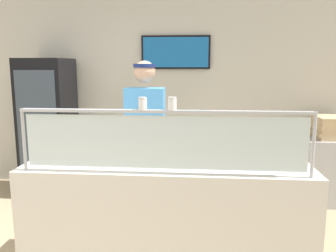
{
  "coord_description": "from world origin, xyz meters",
  "views": [
    {
      "loc": [
        1.36,
        -2.32,
        1.72
      ],
      "look_at": [
        1.13,
        0.41,
        1.24
      ],
      "focal_mm": 37.14,
      "sensor_mm": 36.0,
      "label": 1
    }
  ],
  "objects_px": {
    "pizza_server": "(155,154)",
    "pizza_box_stack": "(333,127)",
    "drink_fridge": "(49,127)",
    "pizza_tray": "(150,156)",
    "parmesan_shaker": "(143,104)",
    "pepper_flake_shaker": "(172,104)",
    "worker_figure": "(146,138)"
  },
  "relations": [
    {
      "from": "drink_fridge",
      "to": "parmesan_shaker",
      "type": "bearing_deg",
      "value": -51.8
    },
    {
      "from": "pizza_tray",
      "to": "pizza_box_stack",
      "type": "height_order",
      "value": "pizza_box_stack"
    },
    {
      "from": "pepper_flake_shaker",
      "to": "pizza_box_stack",
      "type": "bearing_deg",
      "value": 47.34
    },
    {
      "from": "pizza_tray",
      "to": "worker_figure",
      "type": "height_order",
      "value": "worker_figure"
    },
    {
      "from": "parmesan_shaker",
      "to": "worker_figure",
      "type": "height_order",
      "value": "worker_figure"
    },
    {
      "from": "pizza_server",
      "to": "worker_figure",
      "type": "distance_m",
      "value": 0.59
    },
    {
      "from": "parmesan_shaker",
      "to": "drink_fridge",
      "type": "relative_size",
      "value": 0.05
    },
    {
      "from": "parmesan_shaker",
      "to": "worker_figure",
      "type": "bearing_deg",
      "value": 97.63
    },
    {
      "from": "pizza_tray",
      "to": "parmesan_shaker",
      "type": "distance_m",
      "value": 0.64
    },
    {
      "from": "parmesan_shaker",
      "to": "worker_figure",
      "type": "xyz_separation_m",
      "value": [
        -0.13,
        0.96,
        -0.44
      ]
    },
    {
      "from": "pizza_server",
      "to": "pepper_flake_shaker",
      "type": "xyz_separation_m",
      "value": [
        0.17,
        -0.4,
        0.46
      ]
    },
    {
      "from": "pizza_server",
      "to": "pizza_box_stack",
      "type": "relative_size",
      "value": 0.6
    },
    {
      "from": "drink_fridge",
      "to": "pizza_tray",
      "type": "bearing_deg",
      "value": -45.49
    },
    {
      "from": "pizza_box_stack",
      "to": "pizza_server",
      "type": "bearing_deg",
      "value": -141.52
    },
    {
      "from": "pizza_tray",
      "to": "drink_fridge",
      "type": "bearing_deg",
      "value": 134.51
    },
    {
      "from": "pizza_server",
      "to": "pizza_box_stack",
      "type": "xyz_separation_m",
      "value": [
        2.02,
        1.6,
        -0.03
      ]
    },
    {
      "from": "pizza_tray",
      "to": "drink_fridge",
      "type": "xyz_separation_m",
      "value": [
        -1.6,
        1.63,
        -0.06
      ]
    },
    {
      "from": "worker_figure",
      "to": "pizza_box_stack",
      "type": "xyz_separation_m",
      "value": [
        2.18,
        1.04,
        -0.04
      ]
    },
    {
      "from": "pizza_tray",
      "to": "parmesan_shaker",
      "type": "xyz_separation_m",
      "value": [
        0.01,
        -0.42,
        0.48
      ]
    },
    {
      "from": "pizza_server",
      "to": "pizza_tray",
      "type": "bearing_deg",
      "value": 160.57
    },
    {
      "from": "parmesan_shaker",
      "to": "pizza_box_stack",
      "type": "bearing_deg",
      "value": 44.3
    },
    {
      "from": "worker_figure",
      "to": "pizza_box_stack",
      "type": "bearing_deg",
      "value": 25.49
    },
    {
      "from": "pepper_flake_shaker",
      "to": "pizza_box_stack",
      "type": "xyz_separation_m",
      "value": [
        1.84,
        2.0,
        -0.49
      ]
    },
    {
      "from": "pepper_flake_shaker",
      "to": "worker_figure",
      "type": "xyz_separation_m",
      "value": [
        -0.34,
        0.96,
        -0.44
      ]
    },
    {
      "from": "worker_figure",
      "to": "drink_fridge",
      "type": "relative_size",
      "value": 0.98
    },
    {
      "from": "pizza_tray",
      "to": "pepper_flake_shaker",
      "type": "xyz_separation_m",
      "value": [
        0.21,
        -0.42,
        0.48
      ]
    },
    {
      "from": "pizza_tray",
      "to": "drink_fridge",
      "type": "relative_size",
      "value": 0.23
    },
    {
      "from": "worker_figure",
      "to": "drink_fridge",
      "type": "height_order",
      "value": "drink_fridge"
    },
    {
      "from": "pizza_tray",
      "to": "pizza_server",
      "type": "xyz_separation_m",
      "value": [
        0.04,
        -0.02,
        0.02
      ]
    },
    {
      "from": "pepper_flake_shaker",
      "to": "drink_fridge",
      "type": "distance_m",
      "value": 2.79
    },
    {
      "from": "parmesan_shaker",
      "to": "pepper_flake_shaker",
      "type": "xyz_separation_m",
      "value": [
        0.21,
        0.0,
        0.0
      ]
    },
    {
      "from": "pizza_tray",
      "to": "parmesan_shaker",
      "type": "height_order",
      "value": "parmesan_shaker"
    }
  ]
}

